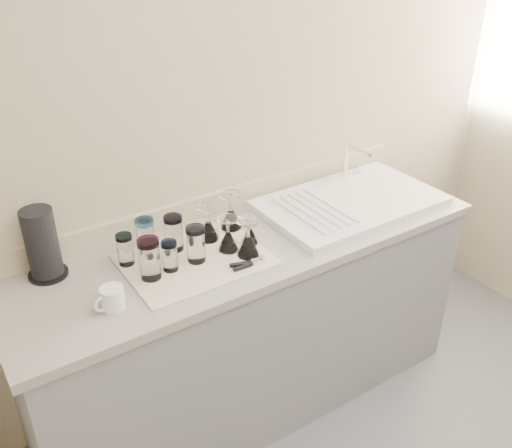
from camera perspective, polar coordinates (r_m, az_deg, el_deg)
counter_unit at (r=2.64m, az=-0.58°, el=-9.95°), size 2.06×0.62×0.90m
sink_unit at (r=2.67m, az=9.35°, el=2.21°), size 0.82×0.50×0.22m
dish_towel at (r=2.25m, az=-6.13°, el=-3.55°), size 0.55×0.42×0.01m
tumbler_teal at (r=2.23m, az=-12.96°, el=-2.48°), size 0.06×0.06×0.13m
tumbler_cyan at (r=2.28m, az=-10.98°, el=-1.18°), size 0.07×0.07×0.15m
tumbler_purple at (r=2.28m, az=-8.22°, el=-0.87°), size 0.07×0.07×0.15m
tumbler_magenta at (r=2.13m, az=-10.60°, el=-3.42°), size 0.08×0.08×0.16m
tumbler_blue at (r=2.17m, az=-8.62°, el=-3.15°), size 0.06×0.06×0.12m
tumbler_lavender at (r=2.20m, az=-6.04°, el=-2.00°), size 0.07×0.07×0.15m
goblet_back_left at (r=2.35m, az=-4.78°, el=-0.41°), size 0.09×0.09×0.15m
goblet_back_right at (r=2.42m, az=-2.53°, el=0.77°), size 0.09×0.09×0.16m
goblet_front_left at (r=2.27m, az=-2.80°, el=-1.51°), size 0.08×0.08×0.15m
goblet_front_right at (r=2.32m, az=-0.62°, el=-1.00°), size 0.07×0.07×0.12m
goblet_extra at (r=2.23m, az=-0.79°, el=-1.93°), size 0.09×0.09×0.16m
can_opener at (r=2.19m, az=-0.79°, el=-4.00°), size 0.14×0.06×0.02m
white_mug at (r=2.03m, az=-14.21°, el=-7.25°), size 0.12×0.10×0.08m
paper_towel_roll at (r=2.23m, az=-20.60°, el=-1.94°), size 0.15×0.15×0.28m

